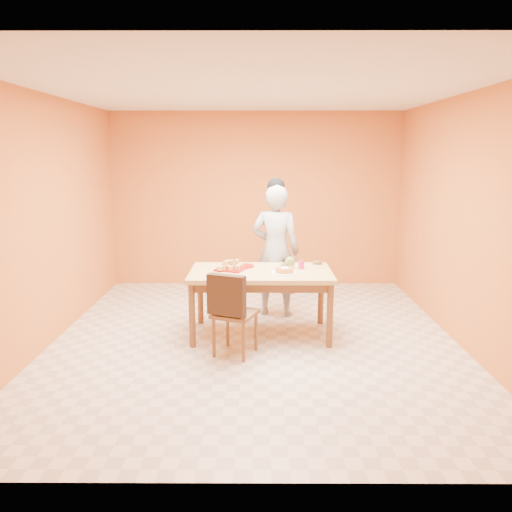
{
  "coord_description": "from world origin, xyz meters",
  "views": [
    {
      "loc": [
        0.04,
        -5.32,
        2.06
      ],
      "look_at": [
        0.01,
        0.3,
        0.91
      ],
      "focal_mm": 35.0,
      "sensor_mm": 36.0,
      "label": 1
    }
  ],
  "objects_px": {
    "pastry_platter": "(231,269)",
    "person": "(276,251)",
    "red_dinner_plate": "(243,266)",
    "sponge_cake": "(284,270)",
    "checker_tin": "(317,263)",
    "magenta_glass": "(301,265)",
    "dining_chair": "(235,312)",
    "dining_table": "(261,279)",
    "egg_ornament": "(290,263)"
  },
  "relations": [
    {
      "from": "dining_table",
      "to": "magenta_glass",
      "type": "bearing_deg",
      "value": 12.46
    },
    {
      "from": "red_dinner_plate",
      "to": "egg_ornament",
      "type": "xyz_separation_m",
      "value": [
        0.54,
        -0.09,
        0.06
      ]
    },
    {
      "from": "sponge_cake",
      "to": "dining_chair",
      "type": "bearing_deg",
      "value": -138.31
    },
    {
      "from": "person",
      "to": "pastry_platter",
      "type": "bearing_deg",
      "value": 63.87
    },
    {
      "from": "dining_chair",
      "to": "egg_ornament",
      "type": "distance_m",
      "value": 1.0
    },
    {
      "from": "dining_chair",
      "to": "red_dinner_plate",
      "type": "bearing_deg",
      "value": 107.49
    },
    {
      "from": "red_dinner_plate",
      "to": "checker_tin",
      "type": "distance_m",
      "value": 0.9
    },
    {
      "from": "dining_chair",
      "to": "egg_ornament",
      "type": "height_order",
      "value": "egg_ornament"
    },
    {
      "from": "dining_table",
      "to": "person",
      "type": "relative_size",
      "value": 0.95
    },
    {
      "from": "checker_tin",
      "to": "pastry_platter",
      "type": "bearing_deg",
      "value": -164.35
    },
    {
      "from": "sponge_cake",
      "to": "checker_tin",
      "type": "height_order",
      "value": "sponge_cake"
    },
    {
      "from": "red_dinner_plate",
      "to": "sponge_cake",
      "type": "relative_size",
      "value": 1.27
    },
    {
      "from": "sponge_cake",
      "to": "red_dinner_plate",
      "type": "bearing_deg",
      "value": 145.25
    },
    {
      "from": "red_dinner_plate",
      "to": "magenta_glass",
      "type": "bearing_deg",
      "value": -8.58
    },
    {
      "from": "person",
      "to": "red_dinner_plate",
      "type": "relative_size",
      "value": 6.47
    },
    {
      "from": "dining_chair",
      "to": "person",
      "type": "xyz_separation_m",
      "value": [
        0.46,
        1.33,
        0.38
      ]
    },
    {
      "from": "dining_table",
      "to": "egg_ornament",
      "type": "xyz_separation_m",
      "value": [
        0.34,
        0.12,
        0.16
      ]
    },
    {
      "from": "dining_table",
      "to": "pastry_platter",
      "type": "relative_size",
      "value": 5.1
    },
    {
      "from": "red_dinner_plate",
      "to": "magenta_glass",
      "type": "height_order",
      "value": "magenta_glass"
    },
    {
      "from": "dining_table",
      "to": "sponge_cake",
      "type": "xyz_separation_m",
      "value": [
        0.26,
        -0.12,
        0.13
      ]
    },
    {
      "from": "person",
      "to": "egg_ornament",
      "type": "distance_m",
      "value": 0.63
    },
    {
      "from": "dining_table",
      "to": "egg_ornament",
      "type": "distance_m",
      "value": 0.39
    },
    {
      "from": "red_dinner_plate",
      "to": "egg_ornament",
      "type": "height_order",
      "value": "egg_ornament"
    },
    {
      "from": "red_dinner_plate",
      "to": "sponge_cake",
      "type": "distance_m",
      "value": 0.57
    },
    {
      "from": "person",
      "to": "sponge_cake",
      "type": "distance_m",
      "value": 0.86
    },
    {
      "from": "dining_chair",
      "to": "pastry_platter",
      "type": "relative_size",
      "value": 2.86
    },
    {
      "from": "person",
      "to": "checker_tin",
      "type": "xyz_separation_m",
      "value": [
        0.49,
        -0.38,
        -0.07
      ]
    },
    {
      "from": "dining_table",
      "to": "dining_chair",
      "type": "distance_m",
      "value": 0.68
    },
    {
      "from": "person",
      "to": "dining_chair",
      "type": "bearing_deg",
      "value": 83.05
    },
    {
      "from": "red_dinner_plate",
      "to": "checker_tin",
      "type": "height_order",
      "value": "checker_tin"
    },
    {
      "from": "pastry_platter",
      "to": "person",
      "type": "bearing_deg",
      "value": 51.65
    },
    {
      "from": "magenta_glass",
      "to": "checker_tin",
      "type": "bearing_deg",
      "value": 49.25
    },
    {
      "from": "dining_chair",
      "to": "checker_tin",
      "type": "xyz_separation_m",
      "value": [
        0.95,
        0.94,
        0.31
      ]
    },
    {
      "from": "dining_chair",
      "to": "red_dinner_plate",
      "type": "xyz_separation_m",
      "value": [
        0.06,
        0.8,
        0.3
      ]
    },
    {
      "from": "pastry_platter",
      "to": "red_dinner_plate",
      "type": "distance_m",
      "value": 0.19
    },
    {
      "from": "pastry_platter",
      "to": "egg_ornament",
      "type": "height_order",
      "value": "egg_ornament"
    },
    {
      "from": "sponge_cake",
      "to": "magenta_glass",
      "type": "bearing_deg",
      "value": 47.27
    },
    {
      "from": "egg_ornament",
      "to": "pastry_platter",
      "type": "bearing_deg",
      "value": -159.15
    },
    {
      "from": "person",
      "to": "magenta_glass",
      "type": "bearing_deg",
      "value": 125.78
    },
    {
      "from": "pastry_platter",
      "to": "egg_ornament",
      "type": "relative_size",
      "value": 2.26
    },
    {
      "from": "red_dinner_plate",
      "to": "sponge_cake",
      "type": "bearing_deg",
      "value": -34.75
    },
    {
      "from": "pastry_platter",
      "to": "magenta_glass",
      "type": "distance_m",
      "value": 0.81
    },
    {
      "from": "dining_table",
      "to": "red_dinner_plate",
      "type": "height_order",
      "value": "red_dinner_plate"
    },
    {
      "from": "magenta_glass",
      "to": "checker_tin",
      "type": "distance_m",
      "value": 0.33
    },
    {
      "from": "egg_ornament",
      "to": "dining_chair",
      "type": "bearing_deg",
      "value": -114.21
    },
    {
      "from": "person",
      "to": "magenta_glass",
      "type": "relative_size",
      "value": 18.11
    },
    {
      "from": "sponge_cake",
      "to": "magenta_glass",
      "type": "relative_size",
      "value": 2.2
    },
    {
      "from": "dining_table",
      "to": "egg_ornament",
      "type": "height_order",
      "value": "egg_ornament"
    },
    {
      "from": "dining_chair",
      "to": "magenta_glass",
      "type": "distance_m",
      "value": 1.07
    },
    {
      "from": "dining_chair",
      "to": "sponge_cake",
      "type": "distance_m",
      "value": 0.78
    }
  ]
}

